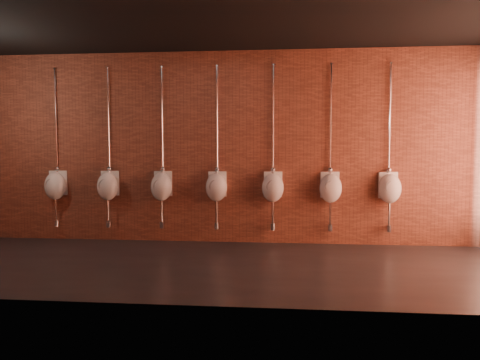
# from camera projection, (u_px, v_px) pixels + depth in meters

# --- Properties ---
(ground) EXTENTS (8.50, 8.50, 0.00)m
(ground) POSITION_uv_depth(u_px,v_px,m) (203.00, 265.00, 5.80)
(ground) COLOR black
(ground) RESTS_ON ground
(room_shell) EXTENTS (8.54, 3.04, 3.22)m
(room_shell) POSITION_uv_depth(u_px,v_px,m) (202.00, 116.00, 5.66)
(room_shell) COLOR black
(room_shell) RESTS_ON ground
(urinal_0) EXTENTS (0.39, 0.35, 2.71)m
(urinal_0) POSITION_uv_depth(u_px,v_px,m) (55.00, 185.00, 7.35)
(urinal_0) COLOR white
(urinal_0) RESTS_ON ground
(urinal_1) EXTENTS (0.39, 0.35, 2.71)m
(urinal_1) POSITION_uv_depth(u_px,v_px,m) (108.00, 185.00, 7.26)
(urinal_1) COLOR white
(urinal_1) RESTS_ON ground
(urinal_2) EXTENTS (0.39, 0.35, 2.71)m
(urinal_2) POSITION_uv_depth(u_px,v_px,m) (162.00, 186.00, 7.18)
(urinal_2) COLOR white
(urinal_2) RESTS_ON ground
(urinal_3) EXTENTS (0.39, 0.35, 2.71)m
(urinal_3) POSITION_uv_depth(u_px,v_px,m) (217.00, 186.00, 7.10)
(urinal_3) COLOR white
(urinal_3) RESTS_ON ground
(urinal_4) EXTENTS (0.39, 0.35, 2.71)m
(urinal_4) POSITION_uv_depth(u_px,v_px,m) (273.00, 187.00, 7.01)
(urinal_4) COLOR white
(urinal_4) RESTS_ON ground
(urinal_5) EXTENTS (0.39, 0.35, 2.71)m
(urinal_5) POSITION_uv_depth(u_px,v_px,m) (331.00, 187.00, 6.93)
(urinal_5) COLOR white
(urinal_5) RESTS_ON ground
(urinal_6) EXTENTS (0.39, 0.35, 2.71)m
(urinal_6) POSITION_uv_depth(u_px,v_px,m) (390.00, 188.00, 6.84)
(urinal_6) COLOR white
(urinal_6) RESTS_ON ground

